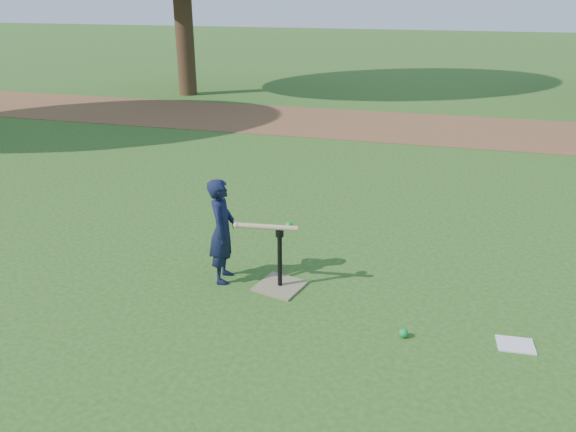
# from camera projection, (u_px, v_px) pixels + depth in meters

# --- Properties ---
(ground) EXTENTS (80.00, 80.00, 0.00)m
(ground) POSITION_uv_depth(u_px,v_px,m) (312.00, 292.00, 5.53)
(ground) COLOR #285116
(ground) RESTS_ON ground
(dirt_strip) EXTENTS (24.00, 3.00, 0.01)m
(dirt_strip) POSITION_uv_depth(u_px,v_px,m) (392.00, 126.00, 12.23)
(dirt_strip) COLOR brown
(dirt_strip) RESTS_ON ground
(child) EXTENTS (0.32, 0.43, 1.08)m
(child) POSITION_uv_depth(u_px,v_px,m) (222.00, 231.00, 5.57)
(child) COLOR black
(child) RESTS_ON ground
(wiffle_ball_ground) EXTENTS (0.08, 0.08, 0.08)m
(wiffle_ball_ground) POSITION_uv_depth(u_px,v_px,m) (404.00, 333.00, 4.79)
(wiffle_ball_ground) COLOR #0D9933
(wiffle_ball_ground) RESTS_ON ground
(clipboard) EXTENTS (0.31, 0.25, 0.01)m
(clipboard) POSITION_uv_depth(u_px,v_px,m) (516.00, 345.00, 4.69)
(clipboard) COLOR silver
(clipboard) RESTS_ON ground
(batting_tee) EXTENTS (0.52, 0.52, 0.61)m
(batting_tee) POSITION_uv_depth(u_px,v_px,m) (280.00, 277.00, 5.58)
(batting_tee) COLOR #857854
(batting_tee) RESTS_ON ground
(swing_action) EXTENTS (0.63, 0.20, 0.08)m
(swing_action) POSITION_uv_depth(u_px,v_px,m) (268.00, 226.00, 5.40)
(swing_action) COLOR tan
(swing_action) RESTS_ON ground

